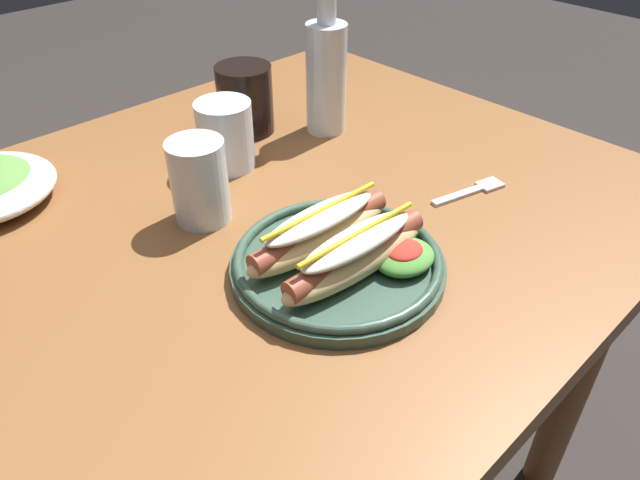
# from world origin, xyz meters

# --- Properties ---
(dining_table) EXTENTS (1.12, 0.86, 0.74)m
(dining_table) POSITION_xyz_m (0.00, 0.00, 0.63)
(dining_table) COLOR brown
(dining_table) RESTS_ON ground_plane
(hot_dog_plate) EXTENTS (0.25, 0.25, 0.08)m
(hot_dog_plate) POSITION_xyz_m (0.01, -0.16, 0.77)
(hot_dog_plate) COLOR #334C3D
(hot_dog_plate) RESTS_ON dining_table
(fork) EXTENTS (0.12, 0.05, 0.00)m
(fork) POSITION_xyz_m (0.28, -0.17, 0.74)
(fork) COLOR silver
(fork) RESTS_ON dining_table
(soda_cup) EXTENTS (0.09, 0.09, 0.11)m
(soda_cup) POSITION_xyz_m (0.17, 0.21, 0.80)
(soda_cup) COLOR black
(soda_cup) RESTS_ON dining_table
(water_cup) EXTENTS (0.07, 0.07, 0.11)m
(water_cup) POSITION_xyz_m (-0.04, 0.04, 0.80)
(water_cup) COLOR silver
(water_cup) RESTS_ON dining_table
(extra_cup) EXTENTS (0.08, 0.08, 0.10)m
(extra_cup) POSITION_xyz_m (0.07, 0.14, 0.79)
(extra_cup) COLOR silver
(extra_cup) RESTS_ON dining_table
(glass_bottle) EXTENTS (0.07, 0.07, 0.26)m
(glass_bottle) POSITION_xyz_m (0.26, 0.12, 0.84)
(glass_bottle) COLOR silver
(glass_bottle) RESTS_ON dining_table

